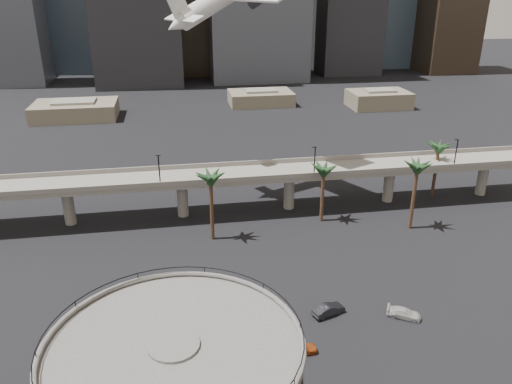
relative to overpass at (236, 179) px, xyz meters
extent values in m
torus|color=#524F4C|center=(-13.00, -59.00, 4.91)|extent=(22.20, 22.20, 0.50)
torus|color=black|center=(-13.00, -59.00, 5.71)|extent=(21.80, 21.80, 0.10)
cylinder|color=#524F4C|center=(-13.00, -59.00, 8.44)|extent=(22.00, 22.00, 0.45)
torus|color=#524F4C|center=(-13.00, -59.00, 8.91)|extent=(22.20, 22.20, 0.50)
torus|color=black|center=(-13.00, -59.00, 9.71)|extent=(21.80, 21.80, 0.10)
cube|color=slate|center=(0.00, 0.00, 0.66)|extent=(130.00, 9.00, 0.90)
cube|color=slate|center=(0.00, -4.50, 1.56)|extent=(130.00, 0.30, 1.00)
cube|color=slate|center=(0.00, 4.50, 1.56)|extent=(130.00, 0.30, 1.00)
cylinder|color=slate|center=(-33.00, 0.00, -3.54)|extent=(2.20, 2.20, 8.00)
cylinder|color=slate|center=(-11.00, 0.00, -3.54)|extent=(2.20, 2.20, 8.00)
cylinder|color=slate|center=(11.00, 0.00, -3.54)|extent=(2.20, 2.20, 8.00)
cylinder|color=slate|center=(33.00, 0.00, -3.54)|extent=(2.20, 2.20, 8.00)
cylinder|color=slate|center=(55.00, 0.00, -3.54)|extent=(2.20, 2.20, 8.00)
cylinder|color=black|center=(-15.00, -4.00, 4.16)|extent=(0.24, 0.24, 6.00)
cylinder|color=black|center=(15.00, -4.00, 4.16)|extent=(0.24, 0.24, 6.00)
cylinder|color=black|center=(45.00, -4.00, 4.16)|extent=(0.24, 0.24, 6.00)
cylinder|color=#442C1D|center=(-6.00, -11.00, -1.26)|extent=(0.70, 0.70, 12.15)
ellipsoid|color=#173418|center=(-6.00, -11.00, 5.21)|extent=(4.40, 4.40, 2.00)
cylinder|color=#442C1D|center=(16.00, -7.00, -1.94)|extent=(0.70, 0.70, 10.80)
ellipsoid|color=#173418|center=(16.00, -7.00, 3.86)|extent=(4.40, 4.40, 2.00)
cylinder|color=#442C1D|center=(32.00, -13.00, -1.04)|extent=(0.70, 0.70, 12.60)
ellipsoid|color=#173418|center=(32.00, -13.00, 5.66)|extent=(4.40, 4.40, 2.00)
cylinder|color=#442C1D|center=(44.00, 1.00, -1.71)|extent=(0.70, 0.70, 11.25)
ellipsoid|color=#173418|center=(44.00, 1.00, 4.31)|extent=(4.40, 4.40, 2.00)
cube|color=#69604D|center=(-45.00, 85.00, -4.59)|extent=(28.00, 18.00, 5.50)
cube|color=slate|center=(-45.00, 85.00, -1.44)|extent=(14.00, 9.00, 0.80)
cube|color=#69604D|center=(22.00, 95.00, -4.84)|extent=(24.00, 16.00, 5.00)
cube|color=slate|center=(22.00, 95.00, -1.94)|extent=(12.00, 8.00, 0.80)
cube|color=#69604D|center=(65.00, 83.00, -4.34)|extent=(22.00, 15.00, 6.00)
cube|color=slate|center=(65.00, 83.00, -0.94)|extent=(11.00, 7.50, 0.80)
cube|color=#3B4C5C|center=(-55.00, 190.00, 17.14)|extent=(30.00, 30.00, 48.95)
cube|color=gray|center=(55.00, 185.00, 14.08)|extent=(24.00, 24.00, 42.83)
cube|color=black|center=(130.00, 155.00, 22.24)|extent=(26.00, 26.00, 59.15)
cube|color=gray|center=(18.00, 205.00, 12.04)|extent=(22.00, 22.00, 38.75)
cone|color=silver|center=(-10.16, 7.84, 29.00)|extent=(5.92, 5.39, 4.68)
cube|color=silver|center=(-8.59, 8.73, 30.26)|extent=(7.45, 10.64, 1.29)
cube|color=silver|center=(-9.65, 8.13, 33.03)|extent=(5.03, 3.05, 6.83)
imported|color=#AF4D19|center=(2.34, -43.78, -6.60)|extent=(4.44, 2.01, 1.48)
imported|color=black|center=(8.32, -36.53, -6.53)|extent=(5.19, 3.28, 1.62)
imported|color=#B3B4AF|center=(18.72, -38.96, -6.65)|extent=(5.09, 4.02, 1.38)
camera|label=1|loc=(-11.80, -92.99, 36.83)|focal=35.00mm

